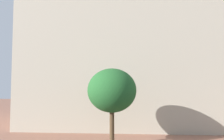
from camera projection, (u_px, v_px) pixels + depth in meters
landmark_building at (141, 53)px, 29.62m from camera, size 27.42×15.77×30.32m
tree_curb_far at (112, 91)px, 17.44m from camera, size 3.86×3.86×6.10m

